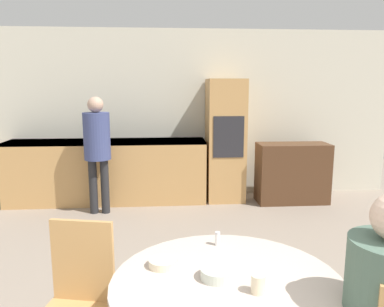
% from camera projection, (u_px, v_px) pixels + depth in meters
% --- Properties ---
extents(wall_back, '(6.84, 0.05, 2.60)m').
position_uv_depth(wall_back, '(179.00, 114.00, 5.90)').
color(wall_back, beige).
rests_on(wall_back, ground_plane).
extents(kitchen_counter, '(2.94, 0.60, 0.94)m').
position_uv_depth(kitchen_counter, '(107.00, 171.00, 5.63)').
color(kitchen_counter, tan).
rests_on(kitchen_counter, ground_plane).
extents(oven_unit, '(0.56, 0.59, 1.84)m').
position_uv_depth(oven_unit, '(225.00, 140.00, 5.69)').
color(oven_unit, tan).
rests_on(oven_unit, ground_plane).
extents(sideboard, '(1.05, 0.45, 0.90)m').
position_uv_depth(sideboard, '(292.00, 173.00, 5.62)').
color(sideboard, '#51331E').
rests_on(sideboard, ground_plane).
extents(chair_far_left, '(0.47, 0.47, 0.97)m').
position_uv_depth(chair_far_left, '(78.00, 296.00, 2.16)').
color(chair_far_left, tan).
rests_on(chair_far_left, ground_plane).
extents(person_standing, '(0.35, 0.35, 1.60)m').
position_uv_depth(person_standing, '(97.00, 143.00, 5.03)').
color(person_standing, '#262628').
rests_on(person_standing, ground_plane).
extents(cup, '(0.07, 0.07, 0.09)m').
position_uv_depth(cup, '(258.00, 284.00, 1.79)').
color(cup, beige).
rests_on(cup, dining_table).
extents(bowl_near, '(0.16, 0.16, 0.04)m').
position_uv_depth(bowl_near, '(163.00, 263.00, 2.06)').
color(bowl_near, beige).
rests_on(bowl_near, dining_table).
extents(bowl_centre, '(0.18, 0.18, 0.05)m').
position_uv_depth(bowl_centre, '(218.00, 273.00, 1.93)').
color(bowl_centre, silver).
rests_on(bowl_centre, dining_table).
extents(salt_shaker, '(0.03, 0.03, 0.09)m').
position_uv_depth(salt_shaker, '(217.00, 238.00, 2.34)').
color(salt_shaker, white).
rests_on(salt_shaker, dining_table).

